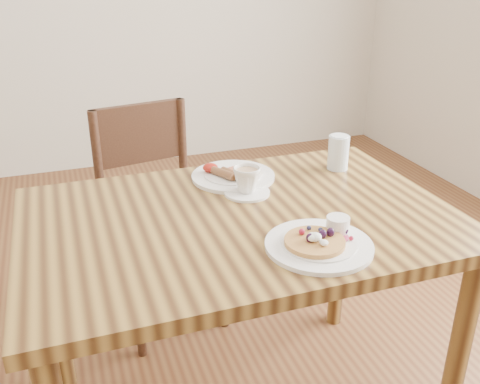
% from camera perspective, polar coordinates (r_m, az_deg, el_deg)
% --- Properties ---
extents(dining_table, '(1.20, 0.80, 0.75)m').
position_cam_1_polar(dining_table, '(1.54, 0.00, -5.73)').
color(dining_table, olive).
rests_on(dining_table, ground).
extents(chair_far, '(0.49, 0.49, 0.88)m').
position_cam_1_polar(chair_far, '(2.16, -8.96, -1.54)').
color(chair_far, '#3E2616').
rests_on(chair_far, ground).
extents(pancake_plate, '(0.27, 0.27, 0.06)m').
position_cam_1_polar(pancake_plate, '(1.35, 8.55, -5.27)').
color(pancake_plate, white).
rests_on(pancake_plate, dining_table).
extents(breakfast_plate, '(0.27, 0.27, 0.04)m').
position_cam_1_polar(breakfast_plate, '(1.73, -0.86, 1.83)').
color(breakfast_plate, white).
rests_on(breakfast_plate, dining_table).
extents(teacup_saucer, '(0.14, 0.14, 0.09)m').
position_cam_1_polar(teacup_saucer, '(1.61, 0.75, 1.07)').
color(teacup_saucer, white).
rests_on(teacup_saucer, dining_table).
extents(water_glass, '(0.07, 0.07, 0.12)m').
position_cam_1_polar(water_glass, '(1.83, 10.44, 4.16)').
color(water_glass, silver).
rests_on(water_glass, dining_table).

